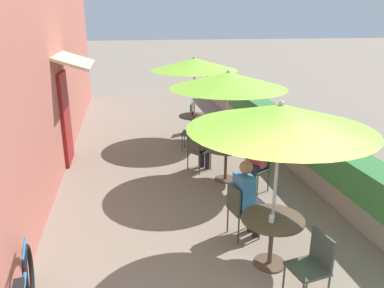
{
  "coord_description": "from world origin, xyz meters",
  "views": [
    {
      "loc": [
        -1.04,
        -2.27,
        3.21
      ],
      "look_at": [
        0.15,
        4.22,
        1.0
      ],
      "focal_mm": 35.0,
      "sensor_mm": 36.0,
      "label": 1
    }
  ],
  "objects_px": {
    "cafe_chair_near_right": "(313,262)",
    "cafe_chair_far_right": "(195,116)",
    "cafe_chair_mid_left": "(258,165)",
    "patio_table_far": "(194,122)",
    "seated_patron_mid_right": "(200,140)",
    "cafe_chair_far_left": "(193,130)",
    "patio_table_near": "(272,230)",
    "seated_patron_mid_left": "(255,159)",
    "cafe_chair_mid_right": "(197,149)",
    "coffee_cup_mid": "(227,147)",
    "coffee_cup_far": "(193,113)",
    "seated_patron_near_left": "(247,195)",
    "patio_table_mid": "(226,156)",
    "patio_umbrella_far": "(194,64)",
    "coffee_cup_near": "(272,219)",
    "patio_umbrella_near": "(281,117)",
    "patio_umbrella_mid": "(228,80)",
    "cafe_chair_near_left": "(240,207)"
  },
  "relations": [
    {
      "from": "seated_patron_near_left",
      "to": "patio_table_far",
      "type": "distance_m",
      "value": 4.87
    },
    {
      "from": "cafe_chair_near_left",
      "to": "patio_umbrella_far",
      "type": "relative_size",
      "value": 0.38
    },
    {
      "from": "patio_table_mid",
      "to": "patio_table_far",
      "type": "height_order",
      "value": "same"
    },
    {
      "from": "seated_patron_mid_right",
      "to": "patio_table_far",
      "type": "relative_size",
      "value": 1.49
    },
    {
      "from": "cafe_chair_near_right",
      "to": "cafe_chair_far_right",
      "type": "height_order",
      "value": "same"
    },
    {
      "from": "cafe_chair_near_right",
      "to": "cafe_chair_mid_right",
      "type": "distance_m",
      "value": 4.22
    },
    {
      "from": "patio_umbrella_far",
      "to": "cafe_chair_far_left",
      "type": "bearing_deg",
      "value": -102.71
    },
    {
      "from": "cafe_chair_mid_left",
      "to": "cafe_chair_mid_right",
      "type": "distance_m",
      "value": 1.53
    },
    {
      "from": "coffee_cup_far",
      "to": "patio_umbrella_near",
      "type": "bearing_deg",
      "value": -89.87
    },
    {
      "from": "cafe_chair_mid_right",
      "to": "seated_patron_mid_right",
      "type": "xyz_separation_m",
      "value": [
        0.09,
        0.06,
        0.17
      ]
    },
    {
      "from": "patio_umbrella_mid",
      "to": "seated_patron_mid_left",
      "type": "xyz_separation_m",
      "value": [
        0.4,
        -0.64,
        -1.4
      ]
    },
    {
      "from": "coffee_cup_far",
      "to": "patio_table_far",
      "type": "bearing_deg",
      "value": -79.58
    },
    {
      "from": "cafe_chair_mid_left",
      "to": "patio_table_far",
      "type": "xyz_separation_m",
      "value": [
        -0.64,
        3.33,
        0.02
      ]
    },
    {
      "from": "seated_patron_near_left",
      "to": "cafe_chair_mid_left",
      "type": "bearing_deg",
      "value": 143.04
    },
    {
      "from": "patio_table_near",
      "to": "seated_patron_mid_left",
      "type": "bearing_deg",
      "value": 76.05
    },
    {
      "from": "cafe_chair_mid_right",
      "to": "coffee_cup_mid",
      "type": "height_order",
      "value": "cafe_chair_mid_right"
    },
    {
      "from": "patio_table_far",
      "to": "seated_patron_mid_left",
      "type": "bearing_deg",
      "value": -80.85
    },
    {
      "from": "patio_table_mid",
      "to": "patio_umbrella_mid",
      "type": "distance_m",
      "value": 1.55
    },
    {
      "from": "patio_umbrella_far",
      "to": "coffee_cup_far",
      "type": "height_order",
      "value": "patio_umbrella_far"
    },
    {
      "from": "cafe_chair_near_left",
      "to": "cafe_chair_far_left",
      "type": "relative_size",
      "value": 1.0
    },
    {
      "from": "cafe_chair_near_right",
      "to": "patio_umbrella_far",
      "type": "distance_m",
      "value": 6.54
    },
    {
      "from": "cafe_chair_mid_right",
      "to": "coffee_cup_mid",
      "type": "xyz_separation_m",
      "value": [
        0.5,
        -0.65,
        0.24
      ]
    },
    {
      "from": "seated_patron_near_left",
      "to": "coffee_cup_near",
      "type": "height_order",
      "value": "seated_patron_near_left"
    },
    {
      "from": "patio_table_mid",
      "to": "cafe_chair_mid_left",
      "type": "height_order",
      "value": "cafe_chair_mid_left"
    },
    {
      "from": "patio_table_mid",
      "to": "cafe_chair_mid_right",
      "type": "xyz_separation_m",
      "value": [
        -0.49,
        0.58,
        -0.02
      ]
    },
    {
      "from": "cafe_chair_mid_left",
      "to": "seated_patron_mid_right",
      "type": "distance_m",
      "value": 1.53
    },
    {
      "from": "patio_table_far",
      "to": "coffee_cup_far",
      "type": "height_order",
      "value": "coffee_cup_far"
    },
    {
      "from": "seated_patron_mid_right",
      "to": "patio_table_far",
      "type": "height_order",
      "value": "seated_patron_mid_right"
    },
    {
      "from": "patio_table_mid",
      "to": "coffee_cup_mid",
      "type": "xyz_separation_m",
      "value": [
        0.01,
        -0.06,
        0.22
      ]
    },
    {
      "from": "patio_table_mid",
      "to": "patio_table_far",
      "type": "xyz_separation_m",
      "value": [
        -0.14,
        2.75,
        0.0
      ]
    },
    {
      "from": "cafe_chair_near_right",
      "to": "coffee_cup_near",
      "type": "relative_size",
      "value": 9.67
    },
    {
      "from": "seated_patron_near_left",
      "to": "patio_table_far",
      "type": "relative_size",
      "value": 1.49
    },
    {
      "from": "patio_umbrella_near",
      "to": "coffee_cup_far",
      "type": "height_order",
      "value": "patio_umbrella_near"
    },
    {
      "from": "patio_table_near",
      "to": "cafe_chair_near_right",
      "type": "relative_size",
      "value": 0.96
    },
    {
      "from": "patio_table_mid",
      "to": "cafe_chair_far_left",
      "type": "bearing_deg",
      "value": 98.85
    },
    {
      "from": "coffee_cup_near",
      "to": "patio_umbrella_far",
      "type": "distance_m",
      "value": 5.85
    },
    {
      "from": "cafe_chair_far_left",
      "to": "cafe_chair_mid_left",
      "type": "bearing_deg",
      "value": -144.21
    },
    {
      "from": "seated_patron_mid_right",
      "to": "coffee_cup_far",
      "type": "height_order",
      "value": "seated_patron_mid_right"
    },
    {
      "from": "patio_umbrella_far",
      "to": "cafe_chair_far_right",
      "type": "distance_m",
      "value": 1.75
    },
    {
      "from": "patio_umbrella_mid",
      "to": "coffee_cup_mid",
      "type": "xyz_separation_m",
      "value": [
        0.01,
        -0.06,
        -1.33
      ]
    },
    {
      "from": "cafe_chair_far_right",
      "to": "patio_table_far",
      "type": "bearing_deg",
      "value": 5.75
    },
    {
      "from": "patio_table_mid",
      "to": "seated_patron_mid_left",
      "type": "distance_m",
      "value": 0.78
    },
    {
      "from": "patio_table_far",
      "to": "coffee_cup_near",
      "type": "bearing_deg",
      "value": -90.58
    },
    {
      "from": "seated_patron_mid_right",
      "to": "coffee_cup_mid",
      "type": "relative_size",
      "value": 13.89
    },
    {
      "from": "coffee_cup_far",
      "to": "seated_patron_near_left",
      "type": "bearing_deg",
      "value": -91.1
    },
    {
      "from": "patio_table_near",
      "to": "patio_table_far",
      "type": "distance_m",
      "value": 5.62
    },
    {
      "from": "patio_table_mid",
      "to": "cafe_chair_mid_right",
      "type": "distance_m",
      "value": 0.76
    },
    {
      "from": "coffee_cup_mid",
      "to": "seated_patron_mid_left",
      "type": "bearing_deg",
      "value": -55.92
    },
    {
      "from": "seated_patron_mid_right",
      "to": "coffee_cup_far",
      "type": "relative_size",
      "value": 13.89
    },
    {
      "from": "cafe_chair_near_right",
      "to": "cafe_chair_far_left",
      "type": "relative_size",
      "value": 1.0
    }
  ]
}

